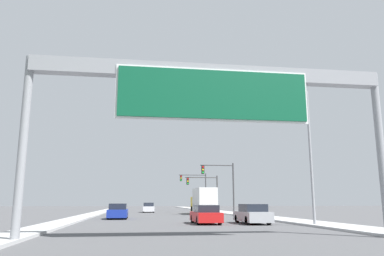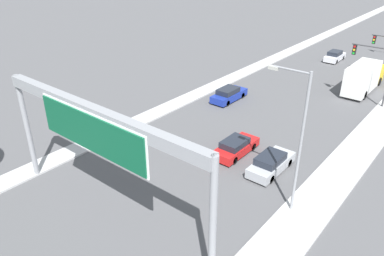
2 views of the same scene
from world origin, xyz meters
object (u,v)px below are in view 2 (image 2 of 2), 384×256
Objects in this scene: car_far_right at (271,163)px; traffic_light_near_intersection at (378,66)px; sign_gantry at (93,128)px; truck_box_primary at (364,77)px; car_far_center at (236,147)px; car_mid_left at (335,56)px; car_near_right at (229,94)px; street_lamp_right at (297,134)px.

traffic_light_near_intersection is (1.92, 18.36, 3.65)m from car_far_right.
traffic_light_near_intersection reaches higher than car_far_right.
car_far_right is at bearing 65.93° from sign_gantry.
sign_gantry is at bearing -103.39° from traffic_light_near_intersection.
traffic_light_near_intersection reaches higher than truck_box_primary.
truck_box_primary is (5.25, 33.68, -4.90)m from sign_gantry.
sign_gantry is 3.66× the size of car_far_center.
car_mid_left is at bearing 92.29° from sign_gantry.
car_far_center is at bearing 81.84° from sign_gantry.
car_mid_left is at bearing 102.31° from car_far_right.
car_near_right reaches higher than car_far_center.
sign_gantry reaches higher than traffic_light_near_intersection.
car_near_right is at bearing 103.73° from sign_gantry.
truck_box_primary reaches higher than car_far_right.
car_mid_left is 0.94× the size of car_far_center.
car_far_right is 0.49× the size of street_lamp_right.
sign_gantry is 31.04m from traffic_light_near_intersection.
car_far_right is at bearing 132.39° from street_lamp_right.
traffic_light_near_intersection is (7.17, 30.12, -2.27)m from sign_gantry.
car_far_right is (5.25, 11.75, -5.92)m from sign_gantry.
car_far_right is 21.95m from truck_box_primary.
sign_gantry is 14.17m from car_far_right.
car_far_center is at bearing -106.83° from traffic_light_near_intersection.
car_far_center is at bearing 172.65° from car_far_right.
car_mid_left is 0.45× the size of street_lamp_right.
car_far_center is at bearing -99.26° from truck_box_primary.
car_near_right reaches higher than car_far_right.
car_near_right is 0.74× the size of traffic_light_near_intersection.
car_mid_left is at bearing 105.84° from street_lamp_right.
truck_box_primary is 25.74m from street_lamp_right.
traffic_light_near_intersection is at bearing 34.81° from car_near_right.
sign_gantry is at bearing -98.86° from truck_box_primary.
car_near_right is (-10.50, 9.73, 0.00)m from car_far_right.
traffic_light_near_intersection is (5.42, 17.91, 3.68)m from car_far_center.
traffic_light_near_intersection is at bearing 84.04° from car_far_right.
car_mid_left is at bearing 81.10° from car_near_right.
street_lamp_right is (8.30, 8.41, -1.04)m from sign_gantry.
sign_gantry is 1.76× the size of street_lamp_right.
car_far_center is 0.71× the size of traffic_light_near_intersection.
truck_box_primary is at bearing 80.74° from car_far_center.
street_lamp_right is at bearing 45.40° from sign_gantry.
car_far_right is (7.00, -32.07, -0.01)m from car_mid_left.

